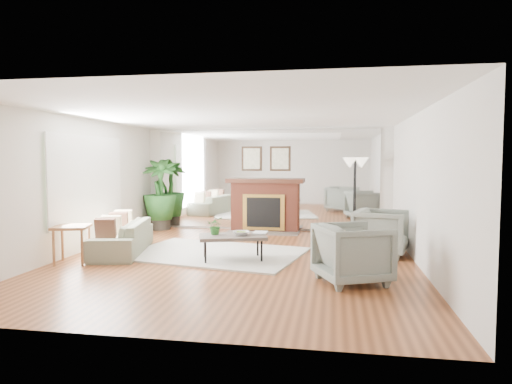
% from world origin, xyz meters
% --- Properties ---
extents(ground, '(7.00, 7.00, 0.00)m').
position_xyz_m(ground, '(0.00, 0.00, 0.00)').
color(ground, brown).
rests_on(ground, ground).
extents(wall_left, '(0.02, 7.00, 2.50)m').
position_xyz_m(wall_left, '(-2.99, 0.00, 1.25)').
color(wall_left, silver).
rests_on(wall_left, ground).
extents(wall_right, '(0.02, 7.00, 2.50)m').
position_xyz_m(wall_right, '(2.99, 0.00, 1.25)').
color(wall_right, silver).
rests_on(wall_right, ground).
extents(wall_back, '(6.00, 0.02, 2.50)m').
position_xyz_m(wall_back, '(0.00, 3.49, 1.25)').
color(wall_back, silver).
rests_on(wall_back, ground).
extents(mirror_panel, '(5.40, 0.04, 2.40)m').
position_xyz_m(mirror_panel, '(0.00, 3.47, 1.25)').
color(mirror_panel, silver).
rests_on(mirror_panel, wall_back).
extents(window_panel, '(0.04, 2.40, 1.50)m').
position_xyz_m(window_panel, '(-2.96, 0.40, 1.35)').
color(window_panel, '#B2E09E').
rests_on(window_panel, wall_left).
extents(fireplace, '(1.85, 0.83, 2.05)m').
position_xyz_m(fireplace, '(0.00, 3.26, 0.66)').
color(fireplace, brown).
rests_on(fireplace, ground).
extents(area_rug, '(3.41, 2.73, 0.03)m').
position_xyz_m(area_rug, '(-0.49, 0.42, 0.02)').
color(area_rug, silver).
rests_on(area_rug, ground).
extents(coffee_table, '(1.26, 0.96, 0.45)m').
position_xyz_m(coffee_table, '(-0.05, -0.07, 0.41)').
color(coffee_table, '#554B43').
rests_on(coffee_table, ground).
extents(sofa, '(1.20, 2.12, 0.58)m').
position_xyz_m(sofa, '(-2.21, 0.25, 0.29)').
color(sofa, gray).
rests_on(sofa, ground).
extents(armchair_back, '(1.11, 1.09, 0.83)m').
position_xyz_m(armchair_back, '(2.49, 0.87, 0.42)').
color(armchair_back, gray).
rests_on(armchair_back, ground).
extents(armchair_front, '(1.20, 1.18, 0.83)m').
position_xyz_m(armchair_front, '(1.91, -1.13, 0.42)').
color(armchair_front, gray).
rests_on(armchair_front, ground).
extents(side_table, '(0.68, 0.68, 0.63)m').
position_xyz_m(side_table, '(-2.65, -0.67, 0.53)').
color(side_table, '#98653D').
rests_on(side_table, ground).
extents(potted_ficus, '(0.98, 0.98, 1.74)m').
position_xyz_m(potted_ficus, '(-2.60, 3.10, 0.93)').
color(potted_ficus, black).
rests_on(potted_ficus, ground).
extents(floor_lamp, '(0.58, 0.32, 1.78)m').
position_xyz_m(floor_lamp, '(2.12, 3.10, 1.52)').
color(floor_lamp, black).
rests_on(floor_lamp, ground).
extents(tabletop_plant, '(0.33, 0.30, 0.31)m').
position_xyz_m(tabletop_plant, '(-0.35, -0.05, 0.60)').
color(tabletop_plant, '#2D6726').
rests_on(tabletop_plant, coffee_table).
extents(fruit_bowl, '(0.35, 0.35, 0.07)m').
position_xyz_m(fruit_bowl, '(0.10, -0.05, 0.48)').
color(fruit_bowl, '#98653D').
rests_on(fruit_bowl, coffee_table).
extents(book, '(0.24, 0.33, 0.02)m').
position_xyz_m(book, '(0.27, 0.19, 0.46)').
color(book, '#98653D').
rests_on(book, coffee_table).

